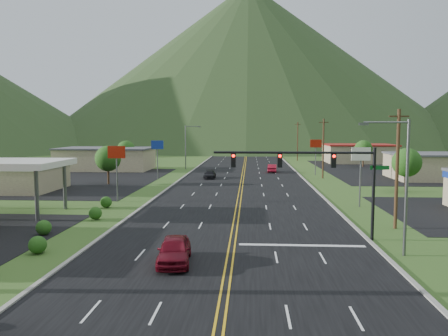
# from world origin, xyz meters

# --- Properties ---
(ground) EXTENTS (500.00, 500.00, 0.00)m
(ground) POSITION_xyz_m (0.00, 0.00, 0.00)
(ground) COLOR #2A4E1C
(ground) RESTS_ON ground
(road) EXTENTS (20.00, 460.00, 0.04)m
(road) POSITION_xyz_m (0.00, 0.00, 0.00)
(road) COLOR black
(road) RESTS_ON ground
(curb_west) EXTENTS (0.30, 460.00, 0.14)m
(curb_west) POSITION_xyz_m (-10.15, 0.00, 0.00)
(curb_west) COLOR gray
(curb_west) RESTS_ON ground
(traffic_signal) EXTENTS (13.10, 0.43, 7.00)m
(traffic_signal) POSITION_xyz_m (6.48, 14.00, 5.33)
(traffic_signal) COLOR black
(traffic_signal) RESTS_ON ground
(streetlight_east) EXTENTS (3.28, 0.25, 9.00)m
(streetlight_east) POSITION_xyz_m (11.18, 10.00, 5.18)
(streetlight_east) COLOR #59595E
(streetlight_east) RESTS_ON ground
(streetlight_west) EXTENTS (3.28, 0.25, 9.00)m
(streetlight_west) POSITION_xyz_m (-11.68, 70.00, 5.18)
(streetlight_west) COLOR #59595E
(streetlight_west) RESTS_ON ground
(gas_canopy) EXTENTS (10.00, 8.00, 5.30)m
(gas_canopy) POSITION_xyz_m (-22.00, 22.00, 4.87)
(gas_canopy) COLOR white
(gas_canopy) RESTS_ON ground
(building_west_mid) EXTENTS (14.40, 10.40, 4.10)m
(building_west_mid) POSITION_xyz_m (-32.00, 38.00, 2.27)
(building_west_mid) COLOR tan
(building_west_mid) RESTS_ON ground
(building_west_far) EXTENTS (18.40, 11.40, 4.50)m
(building_west_far) POSITION_xyz_m (-28.00, 68.00, 2.26)
(building_west_far) COLOR tan
(building_west_far) RESTS_ON ground
(building_east_mid) EXTENTS (14.40, 11.40, 4.30)m
(building_east_mid) POSITION_xyz_m (32.00, 55.00, 2.16)
(building_east_mid) COLOR tan
(building_east_mid) RESTS_ON ground
(building_east_far) EXTENTS (16.40, 12.40, 4.50)m
(building_east_far) POSITION_xyz_m (28.00, 90.00, 2.26)
(building_east_far) COLOR tan
(building_east_far) RESTS_ON ground
(pole_sign_west_a) EXTENTS (2.00, 0.18, 6.40)m
(pole_sign_west_a) POSITION_xyz_m (-14.00, 30.00, 5.05)
(pole_sign_west_a) COLOR #59595E
(pole_sign_west_a) RESTS_ON ground
(pole_sign_west_b) EXTENTS (2.00, 0.18, 6.40)m
(pole_sign_west_b) POSITION_xyz_m (-14.00, 52.00, 5.05)
(pole_sign_west_b) COLOR #59595E
(pole_sign_west_b) RESTS_ON ground
(pole_sign_east_a) EXTENTS (2.00, 0.18, 6.40)m
(pole_sign_east_a) POSITION_xyz_m (13.00, 28.00, 5.05)
(pole_sign_east_a) COLOR #59595E
(pole_sign_east_a) RESTS_ON ground
(pole_sign_east_b) EXTENTS (2.00, 0.18, 6.40)m
(pole_sign_east_b) POSITION_xyz_m (13.00, 60.00, 5.05)
(pole_sign_east_b) COLOR #59595E
(pole_sign_east_b) RESTS_ON ground
(tree_west_a) EXTENTS (3.84, 3.84, 5.82)m
(tree_west_a) POSITION_xyz_m (-20.00, 45.00, 3.89)
(tree_west_a) COLOR #382314
(tree_west_a) RESTS_ON ground
(tree_west_b) EXTENTS (3.84, 3.84, 5.82)m
(tree_west_b) POSITION_xyz_m (-25.00, 72.00, 3.89)
(tree_west_b) COLOR #382314
(tree_west_b) RESTS_ON ground
(tree_east_a) EXTENTS (3.84, 3.84, 5.82)m
(tree_east_a) POSITION_xyz_m (22.00, 40.00, 3.89)
(tree_east_a) COLOR #382314
(tree_east_a) RESTS_ON ground
(tree_east_b) EXTENTS (3.84, 3.84, 5.82)m
(tree_east_b) POSITION_xyz_m (26.00, 78.00, 3.89)
(tree_east_b) COLOR #382314
(tree_east_b) RESTS_ON ground
(utility_pole_a) EXTENTS (1.60, 0.28, 10.00)m
(utility_pole_a) POSITION_xyz_m (13.50, 18.00, 5.13)
(utility_pole_a) COLOR #382314
(utility_pole_a) RESTS_ON ground
(utility_pole_b) EXTENTS (1.60, 0.28, 10.00)m
(utility_pole_b) POSITION_xyz_m (13.50, 55.00, 5.13)
(utility_pole_b) COLOR #382314
(utility_pole_b) RESTS_ON ground
(utility_pole_c) EXTENTS (1.60, 0.28, 10.00)m
(utility_pole_c) POSITION_xyz_m (13.50, 95.00, 5.13)
(utility_pole_c) COLOR #382314
(utility_pole_c) RESTS_ON ground
(utility_pole_d) EXTENTS (1.60, 0.28, 10.00)m
(utility_pole_d) POSITION_xyz_m (13.50, 135.00, 5.13)
(utility_pole_d) COLOR #382314
(utility_pole_d) RESTS_ON ground
(mountain_n) EXTENTS (220.00, 220.00, 85.00)m
(mountain_n) POSITION_xyz_m (0.00, 220.00, 42.50)
(mountain_n) COLOR #1F391A
(mountain_n) RESTS_ON ground
(car_red_near) EXTENTS (2.43, 5.06, 1.67)m
(car_red_near) POSITION_xyz_m (-3.41, 7.35, 0.83)
(car_red_near) COLOR maroon
(car_red_near) RESTS_ON ground
(car_dark_mid) EXTENTS (1.86, 4.45, 1.29)m
(car_dark_mid) POSITION_xyz_m (-5.47, 53.49, 0.64)
(car_dark_mid) COLOR black
(car_dark_mid) RESTS_ON ground
(car_red_far) EXTENTS (1.96, 4.73, 1.52)m
(car_red_far) POSITION_xyz_m (5.47, 64.31, 0.76)
(car_red_far) COLOR maroon
(car_red_far) RESTS_ON ground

